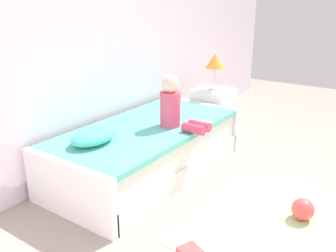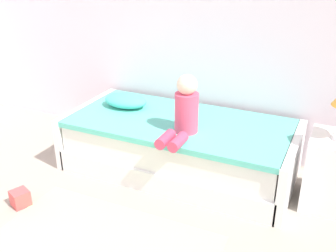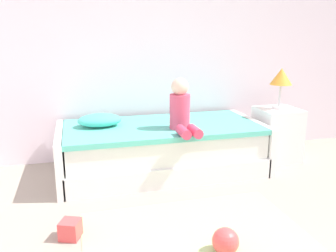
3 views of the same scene
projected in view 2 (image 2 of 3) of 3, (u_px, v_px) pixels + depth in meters
The scene contains 6 objects.
wall_rear at pixel (237, 6), 3.55m from camera, with size 7.20×0.10×2.90m, color white.
bed at pixel (179, 146), 3.66m from camera, with size 2.11×1.00×0.50m.
nightstand at pixel (335, 173), 3.11m from camera, with size 0.44×0.44×0.60m, color white.
child_figure at pixel (184, 111), 3.23m from camera, with size 0.20×0.51×0.50m.
pillow at pixel (126, 100), 3.85m from camera, with size 0.44×0.30×0.13m, color #4CCCBC.
toy_block at pixel (20, 198), 3.20m from camera, with size 0.13×0.13×0.13m, color #E54C4C.
Camera 2 is at (0.99, -1.00, 1.92)m, focal length 41.89 mm.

